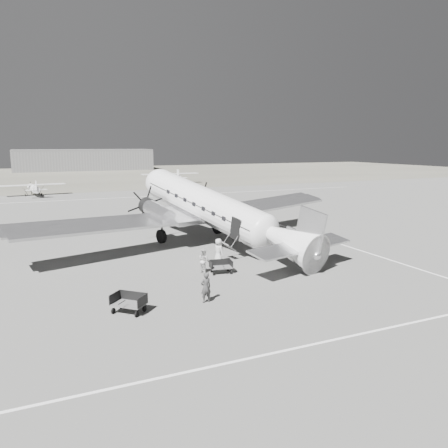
{
  "coord_description": "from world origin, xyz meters",
  "views": [
    {
      "loc": [
        -11.01,
        -27.84,
        8.1
      ],
      "look_at": [
        2.07,
        1.74,
        2.2
      ],
      "focal_mm": 35.0,
      "sensor_mm": 36.0,
      "label": 1
    }
  ],
  "objects_px": {
    "baggage_cart_near": "(221,267)",
    "passenger": "(218,251)",
    "hangar_main": "(84,160)",
    "ground_crew": "(206,287)",
    "dc3_airliner": "(214,211)",
    "ramp_agent": "(204,261)",
    "light_plane_right": "(171,178)",
    "light_plane_left": "(33,189)",
    "baggage_cart_far": "(129,303)"
  },
  "relations": [
    {
      "from": "ground_crew",
      "to": "passenger",
      "type": "xyz_separation_m",
      "value": [
        3.61,
        6.79,
        0.06
      ]
    },
    {
      "from": "baggage_cart_far",
      "to": "hangar_main",
      "type": "bearing_deg",
      "value": 127.33
    },
    {
      "from": "baggage_cart_far",
      "to": "baggage_cart_near",
      "type": "bearing_deg",
      "value": 75.14
    },
    {
      "from": "light_plane_right",
      "to": "ground_crew",
      "type": "xyz_separation_m",
      "value": [
        -18.85,
        -67.63,
        -0.46
      ]
    },
    {
      "from": "light_plane_right",
      "to": "baggage_cart_near",
      "type": "bearing_deg",
      "value": -105.01
    },
    {
      "from": "dc3_airliner",
      "to": "light_plane_right",
      "type": "bearing_deg",
      "value": 60.15
    },
    {
      "from": "ramp_agent",
      "to": "hangar_main",
      "type": "bearing_deg",
      "value": -16.74
    },
    {
      "from": "baggage_cart_far",
      "to": "ground_crew",
      "type": "distance_m",
      "value": 3.99
    },
    {
      "from": "baggage_cart_near",
      "to": "baggage_cart_far",
      "type": "distance_m",
      "value": 8.0
    },
    {
      "from": "baggage_cart_near",
      "to": "ground_crew",
      "type": "relative_size",
      "value": 0.93
    },
    {
      "from": "dc3_airliner",
      "to": "ramp_agent",
      "type": "height_order",
      "value": "dc3_airliner"
    },
    {
      "from": "hangar_main",
      "to": "baggage_cart_near",
      "type": "bearing_deg",
      "value": -92.48
    },
    {
      "from": "light_plane_right",
      "to": "baggage_cart_near",
      "type": "height_order",
      "value": "light_plane_right"
    },
    {
      "from": "light_plane_right",
      "to": "ramp_agent",
      "type": "bearing_deg",
      "value": -105.93
    },
    {
      "from": "light_plane_right",
      "to": "baggage_cart_far",
      "type": "distance_m",
      "value": 71.22
    },
    {
      "from": "ramp_agent",
      "to": "dc3_airliner",
      "type": "bearing_deg",
      "value": -41.47
    },
    {
      "from": "light_plane_right",
      "to": "baggage_cart_near",
      "type": "relative_size",
      "value": 8.22
    },
    {
      "from": "light_plane_left",
      "to": "passenger",
      "type": "distance_m",
      "value": 50.3
    },
    {
      "from": "hangar_main",
      "to": "ramp_agent",
      "type": "xyz_separation_m",
      "value": [
        -6.26,
        -122.61,
        -2.51
      ]
    },
    {
      "from": "ground_crew",
      "to": "baggage_cart_far",
      "type": "bearing_deg",
      "value": -7.9
    },
    {
      "from": "light_plane_right",
      "to": "passenger",
      "type": "distance_m",
      "value": 62.72
    },
    {
      "from": "light_plane_right",
      "to": "ground_crew",
      "type": "relative_size",
      "value": 7.62
    },
    {
      "from": "ramp_agent",
      "to": "light_plane_left",
      "type": "bearing_deg",
      "value": -3.17
    },
    {
      "from": "hangar_main",
      "to": "ground_crew",
      "type": "xyz_separation_m",
      "value": [
        -8.12,
        -127.66,
        -2.5
      ]
    },
    {
      "from": "ramp_agent",
      "to": "passenger",
      "type": "distance_m",
      "value": 2.48
    },
    {
      "from": "baggage_cart_far",
      "to": "light_plane_right",
      "type": "bearing_deg",
      "value": 114.06
    },
    {
      "from": "baggage_cart_near",
      "to": "passenger",
      "type": "bearing_deg",
      "value": 79.68
    },
    {
      "from": "light_plane_left",
      "to": "light_plane_right",
      "type": "bearing_deg",
      "value": 17.62
    },
    {
      "from": "baggage_cart_near",
      "to": "baggage_cart_far",
      "type": "relative_size",
      "value": 0.88
    },
    {
      "from": "passenger",
      "to": "dc3_airliner",
      "type": "bearing_deg",
      "value": -32.92
    },
    {
      "from": "hangar_main",
      "to": "ground_crew",
      "type": "relative_size",
      "value": 26.3
    },
    {
      "from": "baggage_cart_near",
      "to": "light_plane_left",
      "type": "bearing_deg",
      "value": 110.78
    },
    {
      "from": "hangar_main",
      "to": "light_plane_right",
      "type": "xyz_separation_m",
      "value": [
        10.73,
        -60.02,
        -2.04
      ]
    },
    {
      "from": "dc3_airliner",
      "to": "light_plane_left",
      "type": "distance_m",
      "value": 46.27
    },
    {
      "from": "hangar_main",
      "to": "ramp_agent",
      "type": "bearing_deg",
      "value": -92.92
    },
    {
      "from": "light_plane_left",
      "to": "passenger",
      "type": "height_order",
      "value": "light_plane_left"
    },
    {
      "from": "baggage_cart_far",
      "to": "ground_crew",
      "type": "bearing_deg",
      "value": 40.29
    },
    {
      "from": "light_plane_right",
      "to": "ground_crew",
      "type": "height_order",
      "value": "light_plane_right"
    },
    {
      "from": "light_plane_left",
      "to": "ground_crew",
      "type": "xyz_separation_m",
      "value": [
        7.69,
        -55.8,
        -0.25
      ]
    },
    {
      "from": "light_plane_left",
      "to": "ramp_agent",
      "type": "height_order",
      "value": "light_plane_left"
    },
    {
      "from": "light_plane_right",
      "to": "baggage_cart_far",
      "type": "height_order",
      "value": "light_plane_right"
    },
    {
      "from": "hangar_main",
      "to": "baggage_cart_far",
      "type": "height_order",
      "value": "hangar_main"
    },
    {
      "from": "dc3_airliner",
      "to": "baggage_cart_near",
      "type": "height_order",
      "value": "dc3_airliner"
    },
    {
      "from": "light_plane_right",
      "to": "baggage_cart_near",
      "type": "xyz_separation_m",
      "value": [
        -16.07,
        -63.18,
        -0.84
      ]
    },
    {
      "from": "baggage_cart_near",
      "to": "light_plane_right",
      "type": "bearing_deg",
      "value": 84.98
    },
    {
      "from": "baggage_cart_near",
      "to": "passenger",
      "type": "relative_size",
      "value": 0.86
    },
    {
      "from": "hangar_main",
      "to": "ground_crew",
      "type": "distance_m",
      "value": 127.94
    },
    {
      "from": "light_plane_right",
      "to": "passenger",
      "type": "bearing_deg",
      "value": -104.8
    },
    {
      "from": "baggage_cart_far",
      "to": "light_plane_left",
      "type": "bearing_deg",
      "value": 136.57
    },
    {
      "from": "light_plane_left",
      "to": "ground_crew",
      "type": "distance_m",
      "value": 56.33
    }
  ]
}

